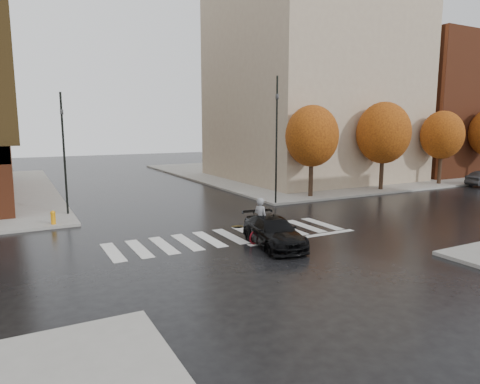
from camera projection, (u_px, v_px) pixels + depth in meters
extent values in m
plane|color=black|center=(235.00, 239.00, 19.96)|extent=(120.00, 120.00, 0.00)
cube|color=gray|center=(315.00, 171.00, 48.01)|extent=(30.00, 30.00, 0.15)
cube|color=silver|center=(230.00, 236.00, 20.40)|extent=(12.00, 3.00, 0.01)
cube|color=tan|center=(310.00, 84.00, 41.25)|extent=(16.00, 16.00, 18.00)
cube|color=brown|center=(429.00, 108.00, 48.12)|extent=(14.00, 14.00, 14.00)
cylinder|color=black|center=(311.00, 177.00, 30.81)|extent=(0.32, 0.32, 2.80)
ellipsoid|color=#B05411|center=(312.00, 136.00, 30.36)|extent=(3.80, 3.80, 4.37)
cylinder|color=black|center=(381.00, 172.00, 34.07)|extent=(0.32, 0.32, 2.80)
ellipsoid|color=#B05411|center=(383.00, 133.00, 33.58)|extent=(4.20, 4.20, 4.83)
cylinder|color=black|center=(440.00, 168.00, 37.32)|extent=(0.32, 0.32, 2.80)
ellipsoid|color=#B05411|center=(442.00, 135.00, 36.87)|extent=(3.60, 3.60, 4.14)
imported|color=black|center=(274.00, 232.00, 18.75)|extent=(2.42, 4.55, 1.26)
imported|color=maroon|center=(263.00, 231.00, 19.43)|extent=(1.90, 1.18, 0.94)
imported|color=gray|center=(261.00, 219.00, 19.29)|extent=(0.66, 0.81, 1.91)
cylinder|color=black|center=(64.00, 154.00, 24.31)|extent=(0.12, 0.12, 6.93)
imported|color=black|center=(61.00, 109.00, 23.92)|extent=(0.21, 0.19, 0.87)
cylinder|color=black|center=(276.00, 141.00, 27.72)|extent=(0.12, 0.12, 8.19)
imported|color=black|center=(277.00, 94.00, 27.25)|extent=(0.17, 0.21, 1.02)
cylinder|color=orange|center=(53.00, 219.00, 22.18)|extent=(0.24, 0.24, 0.60)
sphere|color=orange|center=(53.00, 213.00, 22.13)|extent=(0.26, 0.26, 0.26)
cylinder|color=#3E3216|center=(238.00, 227.00, 22.25)|extent=(0.78, 0.78, 0.01)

